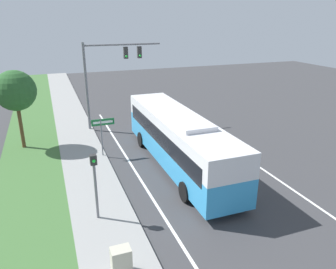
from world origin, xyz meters
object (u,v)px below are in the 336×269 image
(bus, at_px, (178,137))
(utility_cabinet, at_px, (121,262))
(street_sign, at_px, (102,129))
(pedestrian_signal, at_px, (95,177))
(signal_gantry, at_px, (108,68))

(bus, height_order, utility_cabinet, bus)
(street_sign, height_order, utility_cabinet, street_sign)
(pedestrian_signal, relative_size, street_sign, 1.22)
(utility_cabinet, bearing_deg, signal_gantry, 79.84)
(signal_gantry, bearing_deg, pedestrian_signal, -104.03)
(bus, xyz_separation_m, street_sign, (-3.97, 3.00, 0.00))
(street_sign, bearing_deg, signal_gantry, 73.78)
(street_sign, bearing_deg, bus, -37.06)
(signal_gantry, bearing_deg, bus, -75.00)
(signal_gantry, bearing_deg, street_sign, -106.22)
(signal_gantry, bearing_deg, utility_cabinet, -100.16)
(signal_gantry, height_order, street_sign, signal_gantry)
(bus, distance_m, utility_cabinet, 9.37)
(signal_gantry, distance_m, street_sign, 6.61)
(signal_gantry, relative_size, utility_cabinet, 6.44)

